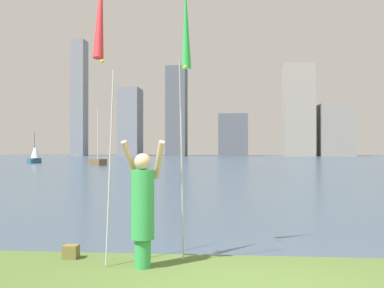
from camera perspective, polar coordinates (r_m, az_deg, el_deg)
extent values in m
cube|color=#384C60|center=(67.09, 5.34, -2.08)|extent=(120.00, 117.71, 0.12)
cube|color=#263316|center=(8.43, 7.02, -13.41)|extent=(120.00, 0.70, 0.02)
cylinder|color=green|center=(7.55, -6.00, -13.03)|extent=(0.25, 0.25, 0.45)
cylinder|color=green|center=(7.42, -5.99, -7.28)|extent=(0.36, 0.36, 1.07)
sphere|color=#D1A889|center=(7.37, -5.99, -2.13)|extent=(0.26, 0.26, 0.26)
cylinder|color=#D1A889|center=(7.56, -7.51, -1.89)|extent=(0.26, 0.41, 0.62)
cylinder|color=#D1A889|center=(7.47, -4.02, -1.91)|extent=(0.26, 0.41, 0.62)
cylinder|color=#B2B2B7|center=(7.73, -9.91, -2.48)|extent=(0.02, 0.47, 3.16)
cone|color=red|center=(7.48, -11.04, 15.77)|extent=(0.16, 0.38, 1.55)
sphere|color=yellow|center=(7.41, -10.81, 9.81)|extent=(0.06, 0.06, 0.06)
cylinder|color=#B2B2B7|center=(7.51, -1.27, -2.28)|extent=(0.02, 0.59, 3.21)
cone|color=green|center=(8.47, -0.73, 14.23)|extent=(0.16, 0.42, 1.52)
sphere|color=yellow|center=(8.19, -0.82, 9.32)|extent=(0.06, 0.06, 0.06)
cube|color=olive|center=(8.40, -14.44, -12.51)|extent=(0.24, 0.22, 0.22)
cube|color=#2D6084|center=(59.54, -18.53, -1.92)|extent=(0.94, 2.17, 0.60)
cylinder|color=#47474C|center=(59.52, -18.52, -0.15)|extent=(0.06, 0.06, 3.08)
cone|color=white|center=(59.65, -18.44, -0.75)|extent=(1.24, 1.24, 1.82)
cube|color=brown|center=(50.56, -11.34, -2.15)|extent=(2.39, 2.50, 0.69)
cylinder|color=silver|center=(50.56, -11.34, 1.25)|extent=(0.08, 0.08, 5.31)
cube|color=gray|center=(112.09, -13.47, 5.44)|extent=(3.01, 3.97, 26.61)
cube|color=gray|center=(106.53, -7.46, 2.63)|extent=(4.46, 7.00, 15.12)
cube|color=#565B66|center=(103.94, -1.87, 3.92)|extent=(4.27, 5.97, 19.51)
cube|color=#565B66|center=(103.76, 4.99, 1.09)|extent=(6.36, 5.13, 9.23)
cube|color=gray|center=(106.31, 12.71, 3.97)|extent=(6.34, 7.54, 20.04)
cube|color=gray|center=(106.64, 17.00, 1.61)|extent=(7.06, 6.83, 11.27)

